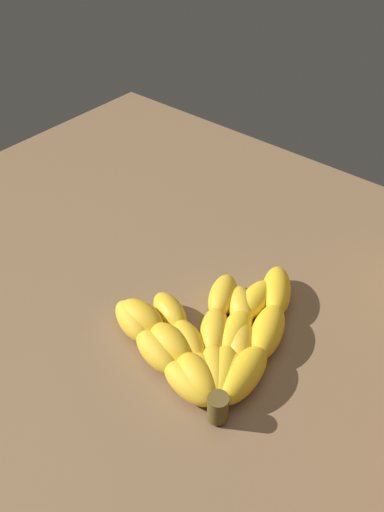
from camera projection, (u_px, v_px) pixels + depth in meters
The scene contains 2 objects.
ground_plane at pixel (212, 313), 62.88cm from camera, with size 96.83×70.70×4.47cm, color brown.
banana_bunch at pixel (214, 339), 54.93cm from camera, with size 18.87×21.95×3.38cm.
Camera 1 is at (25.70, -34.63, 44.10)cm, focal length 36.91 mm.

